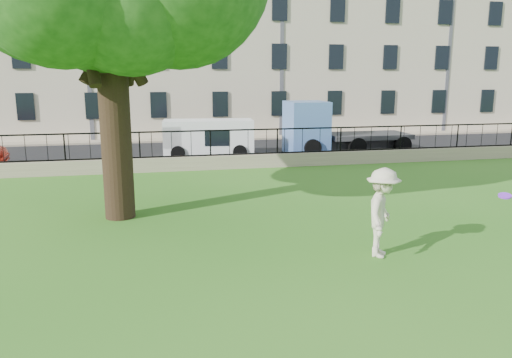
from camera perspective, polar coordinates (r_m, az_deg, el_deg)
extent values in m
plane|color=#2B6C19|center=(10.59, 2.96, -10.86)|extent=(120.00, 120.00, 0.00)
cube|color=gray|center=(21.91, -5.19, 1.89)|extent=(50.00, 0.40, 0.60)
cube|color=black|center=(21.85, -5.20, 2.74)|extent=(50.00, 0.05, 0.06)
cube|color=black|center=(21.71, -5.26, 5.53)|extent=(50.00, 0.05, 0.06)
cube|color=black|center=(26.57, -6.42, 2.98)|extent=(60.00, 9.00, 0.01)
cube|color=gray|center=(31.69, -7.38, 4.50)|extent=(60.00, 1.40, 0.12)
cube|color=beige|center=(37.19, -8.42, 15.50)|extent=(56.00, 10.00, 13.00)
cylinder|color=black|center=(14.68, -15.70, 4.63)|extent=(0.86, 0.86, 4.69)
imported|color=beige|center=(11.64, 14.23, -3.76)|extent=(1.37, 1.52, 2.05)
cylinder|color=#882AEE|center=(11.74, 26.56, -1.72)|extent=(0.29, 0.29, 0.12)
cube|color=white|center=(25.19, -5.45, 4.64)|extent=(4.56, 2.14, 1.86)
cube|color=#557EC7|center=(26.99, 10.29, 5.90)|extent=(6.47, 2.31, 2.71)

